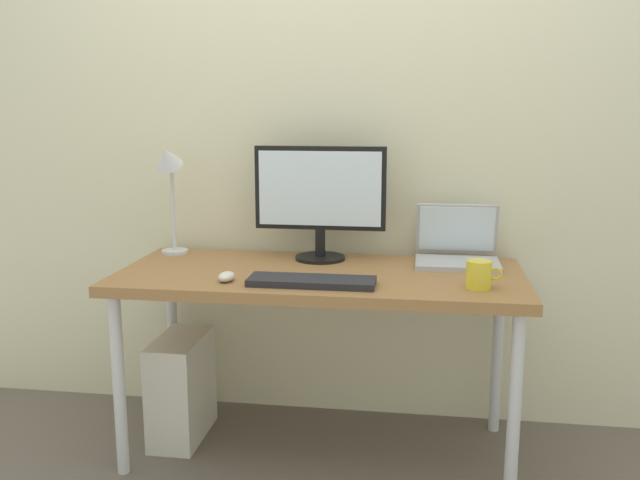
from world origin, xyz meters
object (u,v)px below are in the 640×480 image
at_px(mouse, 226,277).
at_px(coffee_mug, 479,275).
at_px(desk, 320,288).
at_px(monitor, 320,196).
at_px(keyboard, 310,281).
at_px(laptop, 457,249).
at_px(desk_lamp, 169,175).
at_px(computer_tower, 182,387).

relative_size(mouse, coffee_mug, 0.75).
bearing_deg(desk, monitor, 98.34).
bearing_deg(keyboard, laptop, 38.79).
distance_m(desk_lamp, mouse, 0.61).
xyz_separation_m(coffee_mug, computer_tower, (-1.14, 0.19, -0.56)).
height_order(laptop, desk_lamp, desk_lamp).
height_order(monitor, desk_lamp, desk_lamp).
bearing_deg(coffee_mug, computer_tower, 170.37).
height_order(monitor, coffee_mug, monitor).
relative_size(desk_lamp, mouse, 5.20).
xyz_separation_m(keyboard, computer_tower, (-0.57, 0.23, -0.52)).
distance_m(keyboard, computer_tower, 0.80).
height_order(keyboard, computer_tower, keyboard).
bearing_deg(desk_lamp, keyboard, -31.61).
distance_m(desk, computer_tower, 0.73).
bearing_deg(laptop, desk, -156.69).
distance_m(desk, laptop, 0.57).
bearing_deg(desk, desk_lamp, 162.67).
xyz_separation_m(mouse, computer_tower, (-0.27, 0.22, -0.53)).
bearing_deg(computer_tower, laptop, 9.81).
relative_size(laptop, keyboard, 0.73).
height_order(coffee_mug, computer_tower, coffee_mug).
bearing_deg(mouse, laptop, 26.76).
xyz_separation_m(monitor, laptop, (0.54, 0.02, -0.20)).
bearing_deg(mouse, coffee_mug, 2.04).
bearing_deg(coffee_mug, mouse, -177.96).
height_order(desk, mouse, mouse).
height_order(desk, computer_tower, desk).
relative_size(laptop, desk_lamp, 0.68).
xyz_separation_m(laptop, desk_lamp, (-1.16, -0.02, 0.28)).
bearing_deg(laptop, coffee_mug, -81.56).
distance_m(desk, desk_lamp, 0.79).
bearing_deg(monitor, keyboard, -86.43).
relative_size(monitor, keyboard, 1.18).
bearing_deg(keyboard, coffee_mug, 3.43).
relative_size(laptop, computer_tower, 0.76).
distance_m(laptop, desk_lamp, 1.19).
relative_size(laptop, coffee_mug, 2.65).
bearing_deg(keyboard, desk, 88.55).
bearing_deg(desk, mouse, -147.90).
relative_size(desk, laptop, 4.69).
height_order(desk_lamp, coffee_mug, desk_lamp).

